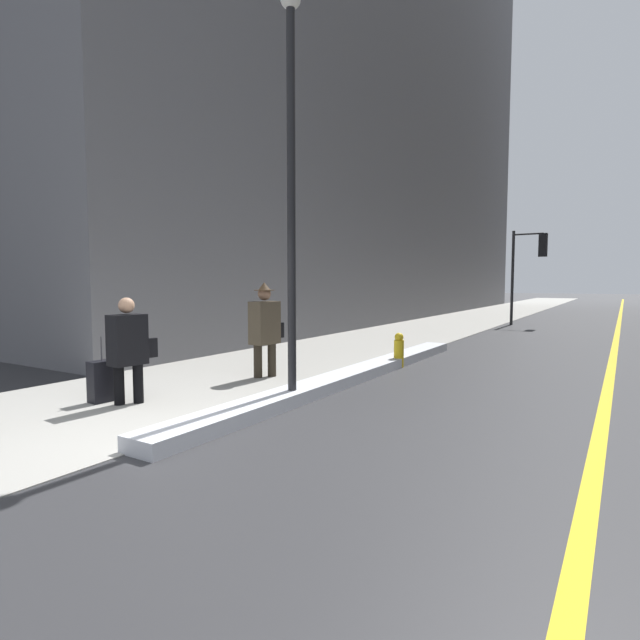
{
  "coord_description": "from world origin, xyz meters",
  "views": [
    {
      "loc": [
        4.18,
        -3.48,
        1.72
      ],
      "look_at": [
        -0.4,
        4.0,
        1.05
      ],
      "focal_mm": 28.0,
      "sensor_mm": 36.0,
      "label": 1
    }
  ],
  "objects_px": {
    "fire_hydrant": "(399,350)",
    "rolling_suitcase": "(102,381)",
    "traffic_light_near": "(531,257)",
    "pedestrian_in_fedora": "(265,326)",
    "lamp_post": "(291,165)",
    "pedestrian_with_shoulder_bag": "(129,346)"
  },
  "relations": [
    {
      "from": "traffic_light_near",
      "to": "pedestrian_in_fedora",
      "type": "relative_size",
      "value": 2.18
    },
    {
      "from": "traffic_light_near",
      "to": "pedestrian_with_shoulder_bag",
      "type": "distance_m",
      "value": 16.94
    },
    {
      "from": "traffic_light_near",
      "to": "fire_hydrant",
      "type": "distance_m",
      "value": 12.01
    },
    {
      "from": "pedestrian_in_fedora",
      "to": "rolling_suitcase",
      "type": "distance_m",
      "value": 2.9
    },
    {
      "from": "lamp_post",
      "to": "traffic_light_near",
      "type": "bearing_deg",
      "value": 87.09
    },
    {
      "from": "traffic_light_near",
      "to": "pedestrian_with_shoulder_bag",
      "type": "height_order",
      "value": "traffic_light_near"
    },
    {
      "from": "rolling_suitcase",
      "to": "fire_hydrant",
      "type": "relative_size",
      "value": 1.36
    },
    {
      "from": "pedestrian_with_shoulder_bag",
      "to": "rolling_suitcase",
      "type": "bearing_deg",
      "value": -68.68
    },
    {
      "from": "pedestrian_in_fedora",
      "to": "rolling_suitcase",
      "type": "relative_size",
      "value": 1.81
    },
    {
      "from": "pedestrian_with_shoulder_bag",
      "to": "traffic_light_near",
      "type": "bearing_deg",
      "value": 176.45
    },
    {
      "from": "pedestrian_with_shoulder_bag",
      "to": "pedestrian_in_fedora",
      "type": "xyz_separation_m",
      "value": [
        0.4,
        2.58,
        0.1
      ]
    },
    {
      "from": "traffic_light_near",
      "to": "rolling_suitcase",
      "type": "bearing_deg",
      "value": -97.57
    },
    {
      "from": "lamp_post",
      "to": "traffic_light_near",
      "type": "distance_m",
      "value": 15.39
    },
    {
      "from": "lamp_post",
      "to": "rolling_suitcase",
      "type": "relative_size",
      "value": 5.95
    },
    {
      "from": "traffic_light_near",
      "to": "fire_hydrant",
      "type": "relative_size",
      "value": 5.36
    },
    {
      "from": "pedestrian_with_shoulder_bag",
      "to": "fire_hydrant",
      "type": "height_order",
      "value": "pedestrian_with_shoulder_bag"
    },
    {
      "from": "lamp_post",
      "to": "pedestrian_in_fedora",
      "type": "bearing_deg",
      "value": 138.69
    },
    {
      "from": "pedestrian_in_fedora",
      "to": "rolling_suitcase",
      "type": "bearing_deg",
      "value": -11.64
    },
    {
      "from": "traffic_light_near",
      "to": "lamp_post",
      "type": "bearing_deg",
      "value": -89.93
    },
    {
      "from": "fire_hydrant",
      "to": "rolling_suitcase",
      "type": "bearing_deg",
      "value": -116.32
    },
    {
      "from": "lamp_post",
      "to": "rolling_suitcase",
      "type": "height_order",
      "value": "lamp_post"
    },
    {
      "from": "pedestrian_with_shoulder_bag",
      "to": "fire_hydrant",
      "type": "distance_m",
      "value": 5.29
    }
  ]
}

